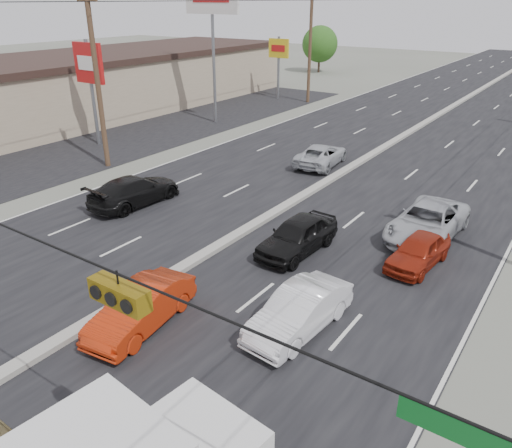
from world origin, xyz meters
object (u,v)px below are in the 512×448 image
Objects in this scene: oncoming_near at (135,191)px; utility_pole_left_b at (97,81)px; utility_pole_left_c at (310,48)px; queue_car_c at (427,222)px; pole_sign_far at (279,54)px; red_sedan at (141,308)px; oncoming_far at (321,155)px; pole_sign_billboard at (212,6)px; pole_sign_mid at (89,69)px; tree_left_far at (320,44)px; queue_car_e at (418,251)px; queue_car_b at (299,312)px; queue_car_a at (297,236)px.

utility_pole_left_b is at bearing -26.65° from oncoming_near.
utility_pole_left_c is 30.99m from queue_car_c.
queue_car_c is 1.06× the size of oncoming_near.
pole_sign_far reaches higher than queue_car_c.
oncoming_far is at bearing 92.29° from red_sedan.
pole_sign_billboard reaches higher than oncoming_near.
pole_sign_far is (-3.50, -0.00, -0.70)m from utility_pole_left_c.
tree_left_far is at bearing 96.79° from pole_sign_mid.
tree_left_far is (-5.00, 42.00, -1.40)m from pole_sign_mid.
queue_car_c is at bearing -4.65° from pole_sign_mid.
queue_car_e is at bearing -53.46° from utility_pole_left_c.
utility_pole_left_c is at bearing 78.44° from pole_sign_mid.
oncoming_near is at bearing -72.15° from tree_left_far.
oncoming_near is at bearing 164.57° from queue_car_b.
pole_sign_mid is at bearing 177.19° from queue_car_c.
queue_car_a is 0.91× the size of oncoming_far.
oncoming_near is 1.06× the size of oncoming_far.
utility_pole_left_b reaches higher than queue_car_b.
red_sedan is at bearing 93.11° from oncoming_far.
queue_car_a is (15.32, -3.23, -4.39)m from utility_pole_left_b.
queue_car_e is (19.70, -1.59, -4.49)m from utility_pole_left_b.
tree_left_far is at bearing 105.05° from red_sedan.
tree_left_far is 1.50× the size of red_sedan.
queue_car_b is at bearing -56.68° from pole_sign_far.
pole_sign_mid is at bearing -92.60° from pole_sign_far.
pole_sign_mid reaches higher than queue_car_a.
utility_pole_left_b is 2.14× the size of oncoming_far.
queue_car_b is (4.13, 2.61, 0.01)m from red_sedan.
queue_car_c is 1.11× the size of oncoming_far.
queue_car_c reaches higher than queue_car_a.
oncoming_far is (12.69, -5.45, -8.22)m from pole_sign_billboard.
utility_pole_left_c is 2.03× the size of oncoming_near.
red_sedan is at bearing -36.69° from utility_pole_left_b.
tree_left_far is at bearing 106.70° from pole_sign_far.
utility_pole_left_b is at bearing -174.96° from queue_car_c.
utility_pole_left_c is (0.00, 25.00, 0.00)m from utility_pole_left_b.
pole_sign_billboard is 2.12× the size of queue_car_c.
queue_car_a is (24.82, -48.23, -3.00)m from tree_left_far.
queue_car_b is at bearing -55.87° from queue_car_a.
utility_pole_left_b is 17.89m from red_sedan.
queue_car_c is 10.69m from oncoming_far.
utility_pole_left_c is 12.73m from pole_sign_billboard.
pole_sign_far is at bearing 97.97° from utility_pole_left_b.
tree_left_far is at bearing 103.19° from pole_sign_billboard.
pole_sign_far is 30.17m from oncoming_near.
pole_sign_mid is (-4.50, 3.00, 0.01)m from utility_pole_left_b.
utility_pole_left_b is 2.42× the size of queue_car_b.
pole_sign_far is at bearing -180.00° from utility_pole_left_c.
pole_sign_billboard reaches higher than pole_sign_mid.
pole_sign_mid is at bearing -101.56° from utility_pole_left_c.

